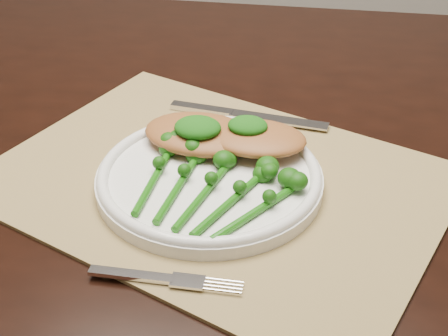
% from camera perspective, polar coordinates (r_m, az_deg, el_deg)
% --- Properties ---
extents(dining_table, '(1.61, 0.93, 0.75)m').
position_cam_1_polar(dining_table, '(1.08, -2.87, -12.69)').
color(dining_table, black).
rests_on(dining_table, ground).
extents(placemat, '(0.59, 0.52, 0.00)m').
position_cam_1_polar(placemat, '(0.71, -0.77, -1.21)').
color(placemat, '#977E4D').
rests_on(placemat, dining_table).
extents(dinner_plate, '(0.25, 0.25, 0.02)m').
position_cam_1_polar(dinner_plate, '(0.69, -1.34, -0.78)').
color(dinner_plate, white).
rests_on(dinner_plate, placemat).
extents(knife, '(0.21, 0.04, 0.01)m').
position_cam_1_polar(knife, '(0.83, 0.79, 5.02)').
color(knife, silver).
rests_on(knife, placemat).
extents(fork, '(0.15, 0.02, 0.00)m').
position_cam_1_polar(fork, '(0.58, -4.49, -10.18)').
color(fork, silver).
rests_on(fork, placemat).
extents(chicken_fillet_left, '(0.15, 0.11, 0.03)m').
position_cam_1_polar(chicken_fillet_left, '(0.74, -2.21, 3.14)').
color(chicken_fillet_left, '#A4622F').
rests_on(chicken_fillet_left, dinner_plate).
extents(chicken_fillet_right, '(0.12, 0.08, 0.02)m').
position_cam_1_polar(chicken_fillet_right, '(0.72, 2.97, 2.76)').
color(chicken_fillet_right, '#A4622F').
rests_on(chicken_fillet_right, dinner_plate).
extents(pesto_dollop_left, '(0.05, 0.05, 0.02)m').
position_cam_1_polar(pesto_dollop_left, '(0.72, -2.42, 3.72)').
color(pesto_dollop_left, '#0C4409').
rests_on(pesto_dollop_left, chicken_fillet_left).
extents(pesto_dollop_right, '(0.05, 0.04, 0.02)m').
position_cam_1_polar(pesto_dollop_right, '(0.72, 2.19, 3.90)').
color(pesto_dollop_right, '#0C4409').
rests_on(pesto_dollop_right, chicken_fillet_right).
extents(broccolini_bundle, '(0.19, 0.20, 0.04)m').
position_cam_1_polar(broccolini_bundle, '(0.65, -1.89, -2.43)').
color(broccolini_bundle, '#14560B').
rests_on(broccolini_bundle, dinner_plate).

